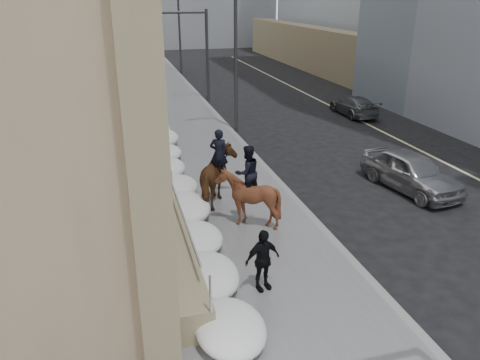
% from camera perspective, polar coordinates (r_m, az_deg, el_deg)
% --- Properties ---
extents(ground, '(140.00, 140.00, 0.00)m').
position_cam_1_polar(ground, '(12.38, 2.95, -12.32)').
color(ground, black).
rests_on(ground, ground).
extents(sidewalk, '(5.00, 80.00, 0.12)m').
position_cam_1_polar(sidewalk, '(21.14, -5.38, 2.71)').
color(sidewalk, '#59595C').
rests_on(sidewalk, ground).
extents(curb, '(0.24, 80.00, 0.12)m').
position_cam_1_polar(curb, '(21.70, 1.46, 3.31)').
color(curb, slate).
rests_on(curb, ground).
extents(lane_line, '(0.15, 70.00, 0.01)m').
position_cam_1_polar(lane_line, '(25.03, 19.09, 4.50)').
color(lane_line, '#BFB78C').
rests_on(lane_line, ground).
extents(streetlight_mid, '(1.71, 0.24, 8.00)m').
position_cam_1_polar(streetlight_mid, '(24.58, -0.91, 16.29)').
color(streetlight_mid, '#2D2D30').
rests_on(streetlight_mid, ground).
extents(streetlight_far, '(1.71, 0.24, 8.00)m').
position_cam_1_polar(streetlight_far, '(44.19, -7.65, 18.56)').
color(streetlight_far, '#2D2D30').
rests_on(streetlight_far, ground).
extents(traffic_signal, '(4.10, 0.22, 6.00)m').
position_cam_1_polar(traffic_signal, '(32.30, -5.74, 16.49)').
color(traffic_signal, '#2D2D30').
rests_on(traffic_signal, ground).
extents(snow_bank, '(1.70, 18.10, 0.76)m').
position_cam_1_polar(snow_bank, '(19.05, -8.63, 1.70)').
color(snow_bank, silver).
rests_on(snow_bank, sidewalk).
extents(mounted_horse_left, '(1.87, 2.54, 2.64)m').
position_cam_1_polar(mounted_horse_left, '(15.94, -2.72, 0.54)').
color(mounted_horse_left, '#472A15').
rests_on(mounted_horse_left, sidewalk).
extents(mounted_horse_right, '(1.90, 2.02, 2.58)m').
position_cam_1_polar(mounted_horse_right, '(14.49, 0.94, -1.64)').
color(mounted_horse_right, '#4A2515').
rests_on(mounted_horse_right, sidewalk).
extents(pedestrian, '(1.01, 0.60, 1.61)m').
position_cam_1_polar(pedestrian, '(11.51, 2.76, -9.72)').
color(pedestrian, black).
rests_on(pedestrian, sidewalk).
extents(car_silver, '(2.39, 4.50, 1.46)m').
position_cam_1_polar(car_silver, '(18.68, 20.12, 1.00)').
color(car_silver, '#A1A3A9').
rests_on(car_silver, ground).
extents(car_grey, '(1.65, 4.04, 1.17)m').
position_cam_1_polar(car_grey, '(29.57, 13.69, 8.78)').
color(car_grey, '#525559').
rests_on(car_grey, ground).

